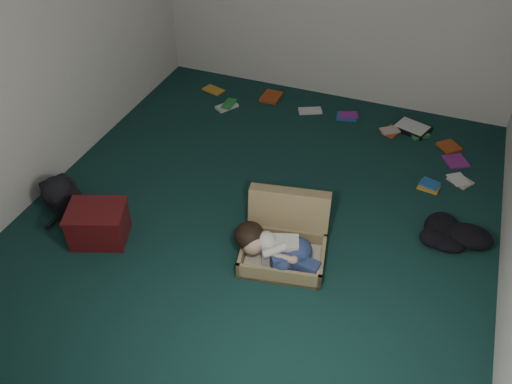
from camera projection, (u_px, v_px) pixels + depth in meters
The scene contains 10 objects.
floor at pixel (262, 212), 4.83m from camera, with size 4.50×4.50×0.00m, color #123430.
wall_front at pixel (85, 311), 2.39m from camera, with size 4.50×4.50×0.00m, color silver.
wall_left at pixel (41, 40), 4.55m from camera, with size 4.50×4.50×0.00m, color silver.
suitcase at pixel (285, 238), 4.37m from camera, with size 0.77×0.75×0.49m.
person at pixel (277, 248), 4.23m from camera, with size 0.73×0.36×0.30m.
maroon_bin at pixel (98, 224), 4.48m from camera, with size 0.56×0.50×0.32m.
backpack at pixel (62, 196), 4.81m from camera, with size 0.42×0.34×0.25m, color black, non-canonical shape.
clothing_pile at pixel (449, 237), 4.48m from camera, with size 0.48×0.39×0.15m, color black, non-canonical shape.
paper_tray at pixel (412, 128), 5.84m from camera, with size 0.42×0.37×0.05m.
book_scatter at pixel (355, 131), 5.82m from camera, with size 3.13×1.29×0.02m.
Camera 1 is at (1.24, -3.37, 3.24)m, focal length 38.00 mm.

